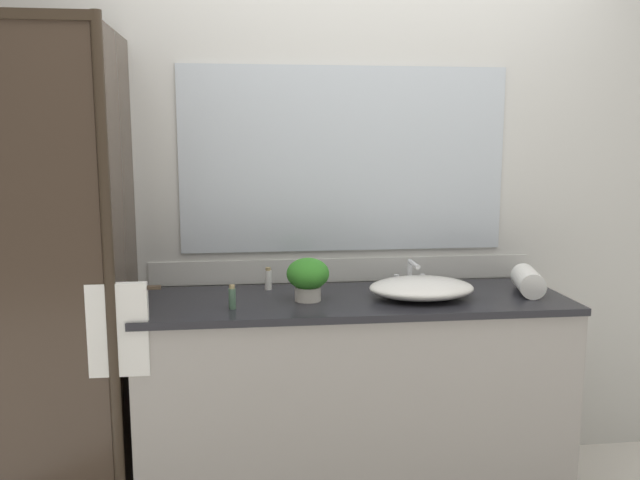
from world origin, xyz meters
name	(u,v)px	position (x,y,z in m)	size (l,w,h in m)	color
wall_back_with_mirror	(343,196)	(0.00, 0.34, 1.30)	(4.40, 0.06, 2.60)	silver
vanity_cabinet	(354,397)	(0.00, 0.01, 0.45)	(1.80, 0.58, 0.90)	#9E9993
shower_enclosure	(25,288)	(-1.27, -0.19, 1.02)	(1.20, 0.59, 2.00)	#2D2319
sink_basin	(421,288)	(0.28, -0.03, 0.94)	(0.44, 0.34, 0.08)	white
faucet	(410,278)	(0.28, 0.15, 0.95)	(0.17, 0.16, 0.13)	silver
potted_plant	(308,276)	(-0.20, -0.03, 1.00)	(0.18, 0.18, 0.18)	beige
amenity_bottle_lotion	(232,297)	(-0.51, -0.12, 0.95)	(0.03, 0.03, 0.10)	#4C7056
amenity_bottle_conditioner	(268,279)	(-0.36, 0.19, 0.95)	(0.03, 0.03, 0.10)	white
rolled_towel_near_edge	(528,281)	(0.76, -0.01, 0.95)	(0.11, 0.11, 0.25)	white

